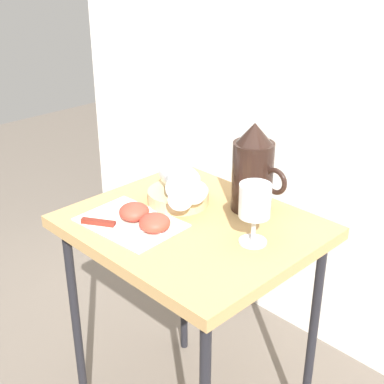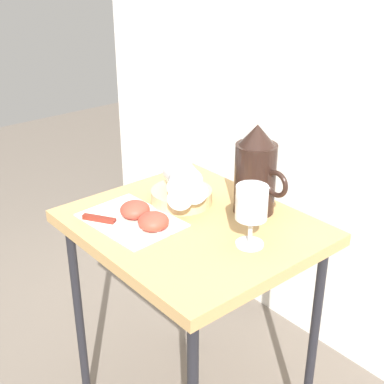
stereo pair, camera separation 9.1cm
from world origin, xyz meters
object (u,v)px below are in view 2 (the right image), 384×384
(wine_glass_tipped_near, at_px, (183,177))
(knife, at_px, (113,222))
(wine_glass_tipped_far, at_px, (182,182))
(apple_half_left, at_px, (135,210))
(basket_tray, at_px, (182,196))
(pitcher, at_px, (255,177))
(wine_glass_upright, at_px, (252,206))
(table, at_px, (192,245))
(apple_half_right, at_px, (153,221))

(wine_glass_tipped_near, xyz_separation_m, knife, (-0.02, -0.20, -0.07))
(wine_glass_tipped_far, distance_m, apple_half_left, 0.14)
(basket_tray, height_order, pitcher, pitcher)
(wine_glass_upright, height_order, knife, wine_glass_upright)
(wine_glass_upright, bearing_deg, knife, -146.49)
(table, relative_size, basket_tray, 4.16)
(table, xyz_separation_m, pitcher, (0.05, 0.16, 0.16))
(basket_tray, relative_size, wine_glass_tipped_far, 1.04)
(knife, bearing_deg, apple_half_right, 34.30)
(basket_tray, distance_m, wine_glass_tipped_near, 0.06)
(table, relative_size, apple_half_left, 8.99)
(wine_glass_upright, relative_size, apple_half_left, 1.96)
(wine_glass_tipped_far, height_order, apple_half_left, wine_glass_tipped_far)
(table, bearing_deg, wine_glass_upright, 9.84)
(basket_tray, xyz_separation_m, apple_half_left, (-0.00, -0.14, 0.01))
(table, bearing_deg, basket_tray, 153.90)
(apple_half_right, bearing_deg, wine_glass_tipped_near, 114.78)
(basket_tray, relative_size, wine_glass_upright, 1.10)
(wine_glass_upright, bearing_deg, wine_glass_tipped_far, 179.04)
(pitcher, relative_size, wine_glass_tipped_far, 1.49)
(wine_glass_tipped_near, height_order, knife, wine_glass_tipped_near)
(table, xyz_separation_m, apple_half_right, (-0.03, -0.10, 0.09))
(table, relative_size, pitcher, 2.91)
(table, relative_size, apple_half_right, 8.99)
(table, xyz_separation_m, knife, (-0.11, -0.15, 0.07))
(pitcher, relative_size, apple_half_right, 3.09)
(wine_glass_tipped_far, xyz_separation_m, apple_half_right, (0.05, -0.13, -0.05))
(wine_glass_tipped_near, xyz_separation_m, wine_glass_tipped_far, (0.01, -0.02, -0.00))
(wine_glass_upright, height_order, apple_half_right, wine_glass_upright)
(basket_tray, relative_size, wine_glass_tipped_near, 0.96)
(knife, bearing_deg, pitcher, 62.16)
(basket_tray, bearing_deg, apple_half_right, -62.98)
(wine_glass_tipped_far, bearing_deg, basket_tray, 142.52)
(wine_glass_tipped_near, bearing_deg, apple_half_left, -94.37)
(pitcher, height_order, apple_half_left, pitcher)
(apple_half_right, bearing_deg, wine_glass_upright, 33.16)
(apple_half_left, bearing_deg, wine_glass_tipped_far, 79.24)
(table, bearing_deg, pitcher, 70.86)
(wine_glass_upright, bearing_deg, apple_half_left, -155.34)
(wine_glass_tipped_far, bearing_deg, wine_glass_upright, -0.96)
(pitcher, xyz_separation_m, apple_half_left, (-0.16, -0.25, -0.07))
(pitcher, height_order, knife, pitcher)
(wine_glass_upright, bearing_deg, apple_half_right, -146.84)
(basket_tray, relative_size, pitcher, 0.70)
(table, relative_size, knife, 3.21)
(basket_tray, distance_m, apple_half_left, 0.14)
(wine_glass_tipped_far, height_order, knife, wine_glass_tipped_far)
(wine_glass_tipped_far, height_order, apple_half_right, wine_glass_tipped_far)
(apple_half_right, relative_size, knife, 0.36)
(pitcher, bearing_deg, wine_glass_tipped_near, -143.32)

